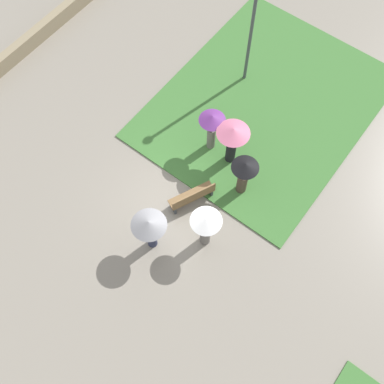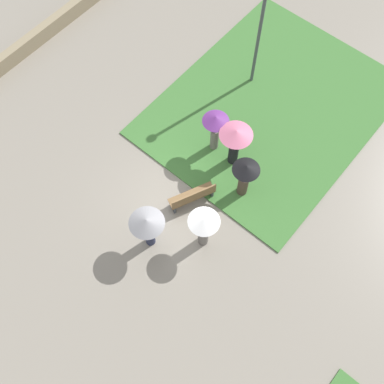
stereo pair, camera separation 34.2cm
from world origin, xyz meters
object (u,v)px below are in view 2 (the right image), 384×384
object	(u,v)px
park_bench	(193,197)
crowd_person_white	(204,227)
lamp_post	(262,20)
crowd_person_purple	(215,126)
crowd_person_pink	(235,139)
crowd_person_black	(245,175)
crowd_person_grey	(147,225)

from	to	relation	value
park_bench	crowd_person_white	xyz separation A→B (m)	(0.85, 1.17, 0.80)
park_bench	crowd_person_white	bearing A→B (deg)	78.55
lamp_post	crowd_person_purple	world-z (taller)	lamp_post
crowd_person_purple	crowd_person_pink	xyz separation A→B (m)	(0.02, 0.87, 0.06)
crowd_person_black	crowd_person_pink	size ratio (longest dim) A/B	0.94
crowd_person_purple	lamp_post	bearing A→B (deg)	0.82
park_bench	crowd_person_pink	bearing A→B (deg)	-156.04
park_bench	crowd_person_purple	xyz separation A→B (m)	(-2.20, -0.85, 0.92)
crowd_person_grey	crowd_person_black	distance (m)	3.59
crowd_person_grey	crowd_person_pink	size ratio (longest dim) A/B	0.93
crowd_person_purple	crowd_person_pink	size ratio (longest dim) A/B	0.97
crowd_person_white	crowd_person_grey	distance (m)	1.73
crowd_person_black	crowd_person_pink	distance (m)	1.29
lamp_post	crowd_person_grey	distance (m)	7.85
crowd_person_white	crowd_person_black	xyz separation A→B (m)	(-2.26, -0.13, -0.03)
crowd_person_purple	crowd_person_white	bearing A→B (deg)	-159.28
crowd_person_pink	crowd_person_purple	bearing A→B (deg)	42.65
crowd_person_white	crowd_person_purple	xyz separation A→B (m)	(-3.05, -2.01, 0.12)
park_bench	crowd_person_black	distance (m)	1.91
lamp_post	crowd_person_purple	size ratio (longest dim) A/B	2.60
crowd_person_white	crowd_person_black	distance (m)	2.27
park_bench	crowd_person_black	world-z (taller)	crowd_person_black
crowd_person_purple	crowd_person_black	size ratio (longest dim) A/B	1.04
park_bench	lamp_post	bearing A→B (deg)	-138.76
crowd_person_black	crowd_person_pink	bearing A→B (deg)	-100.78
park_bench	lamp_post	distance (m)	6.35
crowd_person_black	crowd_person_purple	bearing A→B (deg)	-86.40
crowd_person_purple	crowd_person_black	distance (m)	2.05
crowd_person_white	crowd_person_pink	size ratio (longest dim) A/B	0.94
lamp_post	crowd_person_pink	distance (m)	4.11
crowd_person_white	crowd_person_black	bearing A→B (deg)	63.09
crowd_person_grey	crowd_person_white	bearing A→B (deg)	74.51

